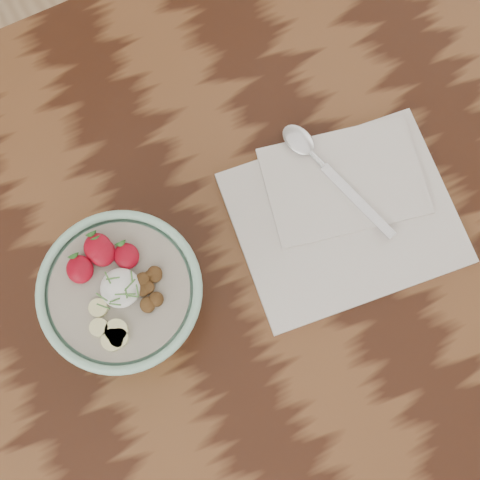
% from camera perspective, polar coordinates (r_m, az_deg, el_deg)
% --- Properties ---
extents(table, '(1.60, 0.90, 0.75)m').
position_cam_1_polar(table, '(0.95, -3.81, -4.74)').
color(table, '#33180C').
rests_on(table, ground).
extents(breakfast_bowl, '(0.19, 0.19, 0.12)m').
position_cam_1_polar(breakfast_bowl, '(0.80, -9.82, -4.69)').
color(breakfast_bowl, '#9DD3B8').
rests_on(breakfast_bowl, table).
extents(napkin, '(0.30, 0.26, 0.02)m').
position_cam_1_polar(napkin, '(0.88, 8.88, 2.54)').
color(napkin, silver).
rests_on(napkin, table).
extents(spoon, '(0.08, 0.20, 0.01)m').
position_cam_1_polar(spoon, '(0.89, 6.26, 7.22)').
color(spoon, silver).
rests_on(spoon, napkin).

